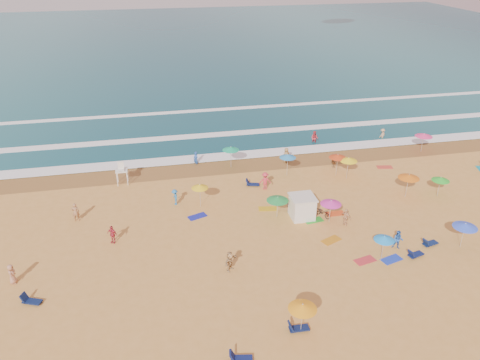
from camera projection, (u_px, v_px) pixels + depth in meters
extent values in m
plane|color=gold|center=(256.00, 225.00, 41.30)|extent=(220.00, 220.00, 0.00)
cube|color=#0C4756|center=(176.00, 44.00, 114.59)|extent=(220.00, 140.00, 0.18)
plane|color=olive|center=(230.00, 166.00, 52.21)|extent=(220.00, 220.00, 0.00)
cube|color=white|center=(226.00, 156.00, 54.34)|extent=(200.00, 2.20, 0.05)
cube|color=white|center=(216.00, 135.00, 60.45)|extent=(200.00, 1.60, 0.05)
cube|color=white|center=(206.00, 110.00, 69.18)|extent=(200.00, 1.20, 0.05)
cube|color=silver|center=(302.00, 207.00, 42.07)|extent=(2.00, 2.00, 2.00)
cube|color=silver|center=(303.00, 197.00, 41.58)|extent=(2.20, 2.20, 0.12)
imported|color=black|center=(323.00, 212.00, 42.40)|extent=(1.35, 1.79, 0.90)
cone|color=blue|center=(465.00, 225.00, 37.41)|extent=(1.94, 1.94, 0.35)
cone|color=#D52F9F|center=(331.00, 202.00, 40.95)|extent=(1.86, 1.86, 0.35)
cone|color=yellow|center=(349.00, 159.00, 48.54)|extent=(1.85, 1.85, 0.35)
cone|color=#1C94F4|center=(384.00, 238.00, 35.83)|extent=(1.60, 1.60, 0.35)
cone|color=orange|center=(303.00, 307.00, 29.04)|extent=(1.83, 1.83, 0.35)
cone|color=green|center=(441.00, 179.00, 45.16)|extent=(1.70, 1.70, 0.35)
cone|color=orange|center=(409.00, 176.00, 44.86)|extent=(2.03, 2.03, 0.35)
cone|color=#2E8BCF|center=(288.00, 156.00, 49.13)|extent=(1.73, 1.73, 0.35)
cone|color=yellow|center=(200.00, 186.00, 43.24)|extent=(1.57, 1.57, 0.35)
cone|color=#21903E|center=(278.00, 199.00, 41.68)|extent=(1.98, 1.98, 0.35)
cone|color=red|center=(338.00, 156.00, 49.19)|extent=(1.86, 1.86, 0.35)
cone|color=#F4367F|center=(424.00, 135.00, 54.82)|extent=(2.01, 2.01, 0.35)
cone|color=#14A673|center=(231.00, 148.00, 50.95)|extent=(1.85, 1.85, 0.35)
cube|color=#0E1B46|center=(32.00, 301.00, 32.28)|extent=(1.42, 1.01, 0.34)
cube|color=#0F184F|center=(242.00, 359.00, 27.83)|extent=(1.38, 0.78, 0.34)
cube|color=#0F1C4E|center=(295.00, 210.00, 43.30)|extent=(1.39, 0.81, 0.34)
cube|color=#0E1A48|center=(299.00, 328.00, 30.03)|extent=(1.32, 0.60, 0.34)
cube|color=#101B50|center=(416.00, 255.00, 37.12)|extent=(1.40, 0.89, 0.34)
cube|color=#102050|center=(430.00, 243.00, 38.50)|extent=(1.39, 0.85, 0.34)
cube|color=#0F1C4D|center=(253.00, 184.00, 47.89)|extent=(1.41, 0.90, 0.34)
cube|color=#1A21A4|center=(197.00, 216.00, 42.58)|extent=(1.89, 1.39, 0.03)
cube|color=gold|center=(268.00, 209.00, 43.80)|extent=(1.82, 1.13, 0.03)
cube|color=red|center=(365.00, 260.00, 36.70)|extent=(1.85, 1.22, 0.03)
cube|color=#CF4619|center=(335.00, 214.00, 43.03)|extent=(1.70, 0.87, 0.03)
cube|color=blue|center=(392.00, 259.00, 36.81)|extent=(1.87, 1.29, 0.03)
cube|color=green|center=(314.00, 220.00, 41.98)|extent=(1.80, 1.09, 0.03)
cube|color=#C37915|center=(331.00, 240.00, 39.19)|extent=(1.90, 1.47, 0.03)
cube|color=#C83F2F|center=(385.00, 167.00, 51.91)|extent=(1.83, 1.15, 0.03)
imported|color=#2877BC|center=(175.00, 197.00, 44.21)|extent=(0.67, 1.06, 1.58)
imported|color=#C23044|center=(112.00, 234.00, 38.55)|extent=(1.01, 0.84, 1.61)
imported|color=brown|center=(300.00, 207.00, 42.44)|extent=(0.48, 0.65, 1.63)
imported|color=#CA323C|center=(315.00, 138.00, 57.79)|extent=(1.13, 1.09, 1.83)
imported|color=#A07D49|center=(286.00, 155.00, 52.76)|extent=(0.93, 0.71, 1.72)
imported|color=tan|center=(12.00, 274.00, 33.96)|extent=(0.51, 0.78, 1.59)
imported|color=tan|center=(382.00, 135.00, 59.23)|extent=(1.18, 1.02, 1.58)
imported|color=#CD3341|center=(265.00, 181.00, 46.94)|extent=(1.26, 0.81, 1.84)
imported|color=tan|center=(334.00, 160.00, 51.65)|extent=(0.68, 1.53, 1.59)
imported|color=#DFA975|center=(346.00, 217.00, 40.96)|extent=(0.88, 0.99, 1.61)
imported|color=tan|center=(230.00, 261.00, 35.29)|extent=(1.40, 1.45, 1.65)
imported|color=blue|center=(398.00, 240.00, 37.81)|extent=(1.01, 0.95, 1.64)
imported|color=#2656B3|center=(196.00, 159.00, 52.41)|extent=(0.71, 0.75, 1.73)
imported|color=#A4734C|center=(76.00, 212.00, 41.59)|extent=(0.68, 0.48, 1.75)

